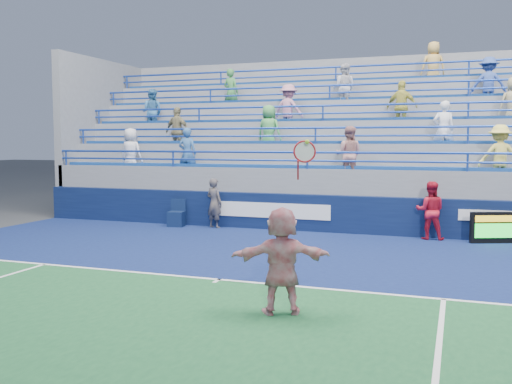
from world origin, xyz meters
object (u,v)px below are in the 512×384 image
at_px(line_judge, 214,203).
at_px(ball_girl, 430,211).
at_px(serve_speed_board, 493,228).
at_px(tennis_player, 282,260).
at_px(judge_chair, 177,218).

relative_size(line_judge, ball_girl, 0.97).
xyz_separation_m(serve_speed_board, tennis_player, (-3.41, -7.73, 0.42)).
relative_size(judge_chair, line_judge, 0.55).
height_order(tennis_player, line_judge, tennis_player).
bearing_deg(line_judge, tennis_player, 138.91).
distance_m(serve_speed_board, line_judge, 7.98).
xyz_separation_m(judge_chair, ball_girl, (7.62, 0.16, 0.52)).
relative_size(serve_speed_board, judge_chair, 1.35).
distance_m(serve_speed_board, tennis_player, 8.46).
bearing_deg(serve_speed_board, line_judge, 179.68).
distance_m(judge_chair, ball_girl, 7.64).
relative_size(serve_speed_board, line_judge, 0.75).
height_order(serve_speed_board, ball_girl, ball_girl).
bearing_deg(line_judge, judge_chair, 24.65).
xyz_separation_m(tennis_player, ball_girl, (1.83, 7.81, -0.04)).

